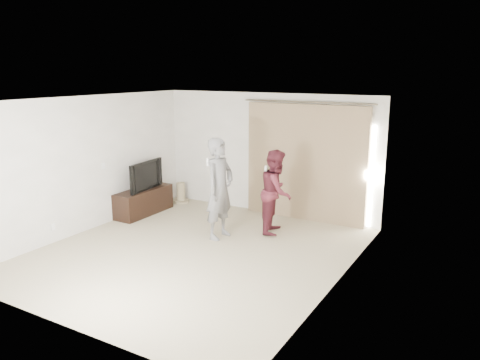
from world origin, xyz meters
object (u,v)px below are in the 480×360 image
(tv, at_px, (142,175))
(person_man, at_px, (220,189))
(tv_console, at_px, (144,201))
(person_woman, at_px, (276,191))

(tv, relative_size, person_man, 0.58)
(tv_console, distance_m, person_man, 2.37)
(person_man, height_order, person_woman, person_man)
(tv_console, distance_m, person_woman, 3.08)
(tv_console, relative_size, tv, 1.32)
(person_man, xyz_separation_m, person_woman, (0.78, 0.80, -0.13))
(tv_console, bearing_deg, person_woman, 7.19)
(tv_console, distance_m, tv, 0.59)
(tv, bearing_deg, person_woman, -87.84)
(tv_console, height_order, tv, tv)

